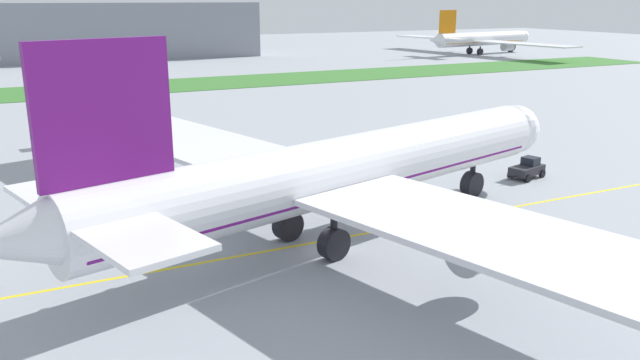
{
  "coord_description": "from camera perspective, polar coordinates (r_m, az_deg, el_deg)",
  "views": [
    {
      "loc": [
        -21.57,
        -42.29,
        19.35
      ],
      "look_at": [
        2.97,
        7.49,
        3.72
      ],
      "focal_mm": 36.32,
      "sensor_mm": 36.0,
      "label": 1
    }
  ],
  "objects": [
    {
      "name": "apron_taxi_line",
      "position": [
        53.33,
        -0.49,
        -5.54
      ],
      "size": [
        280.0,
        0.36,
        0.01
      ],
      "primitive_type": "cube",
      "color": "yellow",
      "rests_on": "ground"
    },
    {
      "name": "ground_crew_marshaller_front",
      "position": [
        50.46,
        22.63,
        -6.89
      ],
      "size": [
        0.52,
        0.4,
        1.62
      ],
      "color": "black",
      "rests_on": "ground"
    },
    {
      "name": "ground_plane",
      "position": [
        51.26,
        0.73,
        -6.45
      ],
      "size": [
        600.0,
        600.0,
        0.0
      ],
      "primitive_type": "plane",
      "color": "#9399A0",
      "rests_on": "ground"
    },
    {
      "name": "terminal_building",
      "position": [
        225.87,
        -17.3,
        12.42
      ],
      "size": [
        90.49,
        20.0,
        18.0
      ],
      "primitive_type": "cube",
      "color": "gray",
      "rests_on": "ground"
    },
    {
      "name": "parked_airliner_far_outer",
      "position": [
        242.41,
        13.95,
        11.95
      ],
      "size": [
        49.45,
        79.43,
        15.48
      ],
      "color": "white",
      "rests_on": "ground"
    },
    {
      "name": "airliner_foreground",
      "position": [
        52.05,
        1.5,
        0.66
      ],
      "size": [
        54.96,
        89.43,
        17.13
      ],
      "color": "white",
      "rests_on": "ground"
    },
    {
      "name": "service_truck_catering_van",
      "position": [
        94.59,
        -21.57,
        3.8
      ],
      "size": [
        4.89,
        3.16,
        2.95
      ],
      "color": "white",
      "rests_on": "ground"
    },
    {
      "name": "pushback_tug",
      "position": [
        75.63,
        17.81,
        0.96
      ],
      "size": [
        6.15,
        3.42,
        2.29
      ],
      "color": "#26262B",
      "rests_on": "ground"
    },
    {
      "name": "grass_median_strip",
      "position": [
        151.48,
        -18.0,
        7.65
      ],
      "size": [
        320.0,
        24.0,
        0.1
      ],
      "primitive_type": "cube",
      "color": "#38722D",
      "rests_on": "ground"
    }
  ]
}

